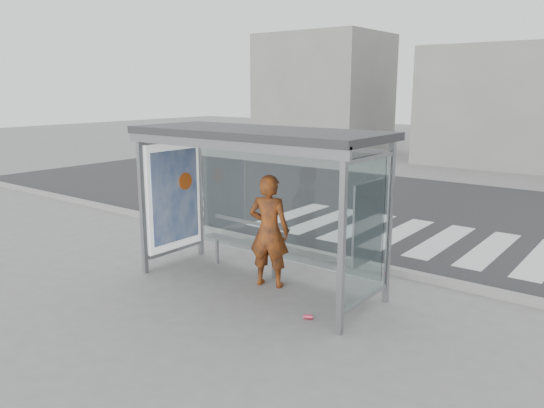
{
  "coord_description": "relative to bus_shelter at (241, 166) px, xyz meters",
  "views": [
    {
      "loc": [
        5.29,
        -6.49,
        3.24
      ],
      "look_at": [
        0.17,
        0.2,
        1.4
      ],
      "focal_mm": 35.0,
      "sensor_mm": 36.0,
      "label": 1
    }
  ],
  "objects": [
    {
      "name": "ground",
      "position": [
        0.37,
        -0.06,
        -1.98
      ],
      "size": [
        80.0,
        80.0,
        0.0
      ],
      "primitive_type": "plane",
      "color": "slate",
      "rests_on": "ground"
    },
    {
      "name": "road",
      "position": [
        0.37,
        6.94,
        -1.98
      ],
      "size": [
        30.0,
        10.0,
        0.01
      ],
      "primitive_type": "cube",
      "color": "#262629",
      "rests_on": "ground"
    },
    {
      "name": "curb",
      "position": [
        0.37,
        1.89,
        -1.92
      ],
      "size": [
        30.0,
        0.18,
        0.12
      ],
      "primitive_type": "cube",
      "color": "gray",
      "rests_on": "ground"
    },
    {
      "name": "crosswalk",
      "position": [
        1.37,
        4.44,
        -1.98
      ],
      "size": [
        7.55,
        3.0,
        0.0
      ],
      "color": "silver",
      "rests_on": "ground"
    },
    {
      "name": "bus_shelter",
      "position": [
        0.0,
        0.0,
        0.0
      ],
      "size": [
        4.25,
        1.65,
        2.62
      ],
      "color": "gray",
      "rests_on": "ground"
    },
    {
      "name": "building_left",
      "position": [
        -9.63,
        17.94,
        1.02
      ],
      "size": [
        6.0,
        5.0,
        6.0
      ],
      "primitive_type": "cube",
      "color": "gray",
      "rests_on": "ground"
    },
    {
      "name": "building_center",
      "position": [
        0.37,
        17.94,
        0.52
      ],
      "size": [
        8.0,
        5.0,
        5.0
      ],
      "primitive_type": "cube",
      "color": "gray",
      "rests_on": "ground"
    },
    {
      "name": "person",
      "position": [
        0.5,
        0.1,
        -1.04
      ],
      "size": [
        0.79,
        0.64,
        1.89
      ],
      "primitive_type": "imported",
      "rotation": [
        0.0,
        0.0,
        3.45
      ],
      "color": "orange",
      "rests_on": "ground"
    },
    {
      "name": "bench",
      "position": [
        -0.3,
        0.44,
        -1.45
      ],
      "size": [
        1.72,
        0.32,
        0.89
      ],
      "color": "slate",
      "rests_on": "ground"
    },
    {
      "name": "soda_can",
      "position": [
        1.77,
        -0.62,
        -1.95
      ],
      "size": [
        0.15,
        0.13,
        0.07
      ],
      "primitive_type": "cylinder",
      "rotation": [
        0.0,
        1.57,
        0.5
      ],
      "color": "#F24765",
      "rests_on": "ground"
    }
  ]
}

